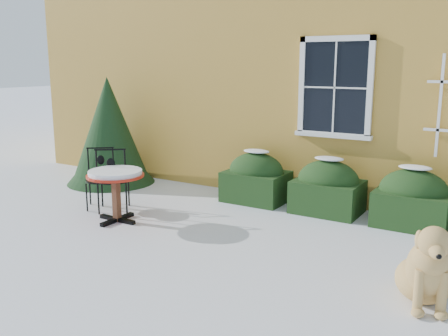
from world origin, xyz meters
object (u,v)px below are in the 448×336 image
Objects in this scene: bistro_table at (116,179)px; patio_chair_near at (113,179)px; patio_chair_far at (100,178)px; evergreen_shrub at (110,141)px; dog at (428,271)px.

patio_chair_near is (-0.43, 0.38, -0.13)m from bistro_table.
patio_chair_far reaches higher than bistro_table.
evergreen_shrub is 2.09× the size of dog.
bistro_table is 0.92m from patio_chair_far.
bistro_table is (1.88, -1.82, -0.19)m from evergreen_shrub.
patio_chair_far is at bearing -51.10° from evergreen_shrub.
patio_chair_near is 1.07× the size of patio_chair_far.
patio_chair_near reaches higher than bistro_table.
bistro_table is 4.53m from dog.
evergreen_shrub reaches higher than patio_chair_far.
dog is (6.39, -2.20, -0.49)m from evergreen_shrub.
evergreen_shrub reaches higher than patio_chair_near.
patio_chair_near is 1.05× the size of dog.
patio_chair_near reaches higher than patio_chair_far.
evergreen_shrub is 2.46× the size of bistro_table.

